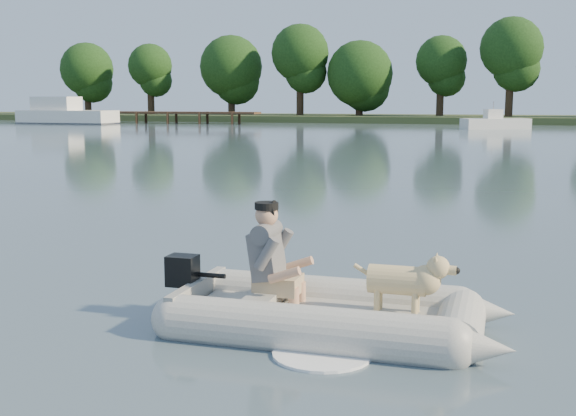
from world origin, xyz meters
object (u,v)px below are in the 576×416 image
(cabin_cruiser, at_px, (67,110))
(dog, at_px, (397,285))
(motorboat, at_px, (496,116))
(dinghy, at_px, (333,275))
(dock, at_px, (162,117))
(man, at_px, (269,251))

(cabin_cruiser, bearing_deg, dog, -52.33)
(motorboat, bearing_deg, dinghy, -115.36)
(dinghy, bearing_deg, dog, 4.57)
(dog, xyz_separation_m, cabin_cruiser, (-34.83, 48.88, 0.69))
(dock, bearing_deg, dinghy, -62.78)
(man, xyz_separation_m, cabin_cruiser, (-33.57, 48.86, 0.45))
(cabin_cruiser, bearing_deg, dinghy, -52.82)
(cabin_cruiser, bearing_deg, dock, 29.43)
(dock, bearing_deg, motorboat, -8.67)
(man, bearing_deg, motorboat, 88.33)
(dock, xyz_separation_m, dinghy, (27.06, -52.61, 0.03))
(dinghy, relative_size, man, 4.14)
(dock, height_order, man, man)
(dock, distance_m, dinghy, 59.16)
(motorboat, bearing_deg, dock, 147.78)
(dock, xyz_separation_m, man, (26.41, -52.55, 0.20))
(dinghy, xyz_separation_m, dog, (0.60, 0.04, -0.07))
(dinghy, xyz_separation_m, cabin_cruiser, (-34.23, 48.92, 0.62))
(man, xyz_separation_m, motorboat, (2.18, 48.19, 0.22))
(man, height_order, dog, man)
(dinghy, height_order, motorboat, motorboat)
(dog, height_order, motorboat, motorboat)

